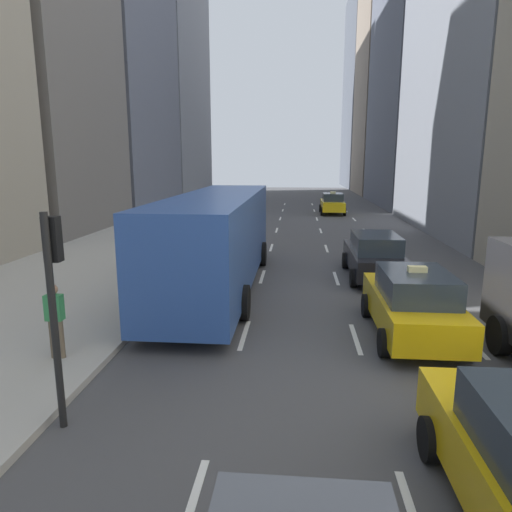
# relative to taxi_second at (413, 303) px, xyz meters

# --- Properties ---
(sidewalk_left) EXTENTS (8.00, 66.00, 0.15)m
(sidewalk_left) POSITION_rel_taxi_second_xyz_m (-11.00, 12.71, -0.81)
(sidewalk_left) COLOR #ADAAA3
(sidewalk_left) RESTS_ON ground
(lane_markings) EXTENTS (5.72, 56.00, 0.01)m
(lane_markings) POSITION_rel_taxi_second_xyz_m (-1.40, 8.71, -0.87)
(lane_markings) COLOR white
(lane_markings) RESTS_ON ground
(building_row_right) EXTENTS (6.00, 92.28, 37.33)m
(building_row_right) POSITION_rel_taxi_second_xyz_m (8.00, 33.72, 14.39)
(building_row_right) COLOR #A89E89
(building_row_right) RESTS_ON ground
(taxi_second) EXTENTS (2.02, 4.40, 1.87)m
(taxi_second) POSITION_rel_taxi_second_xyz_m (0.00, 0.00, 0.00)
(taxi_second) COLOR yellow
(taxi_second) RESTS_ON ground
(taxi_third) EXTENTS (2.02, 4.40, 1.87)m
(taxi_third) POSITION_rel_taxi_second_xyz_m (0.00, 27.30, 0.00)
(taxi_third) COLOR yellow
(taxi_third) RESTS_ON ground
(sedan_silver_behind) EXTENTS (2.02, 4.68, 1.71)m
(sedan_silver_behind) POSITION_rel_taxi_second_xyz_m (0.00, 5.91, -0.01)
(sedan_silver_behind) COLOR black
(sedan_silver_behind) RESTS_ON ground
(city_bus) EXTENTS (2.80, 11.61, 3.25)m
(city_bus) POSITION_rel_taxi_second_xyz_m (-5.61, 4.07, 0.91)
(city_bus) COLOR #2D519E
(city_bus) RESTS_ON ground
(pedestrian_far_walking) EXTENTS (0.36, 0.22, 1.65)m
(pedestrian_far_walking) POSITION_rel_taxi_second_xyz_m (-8.05, -2.32, 0.19)
(pedestrian_far_walking) COLOR brown
(pedestrian_far_walking) RESTS_ON sidewalk_left
(traffic_light_pole) EXTENTS (0.24, 0.42, 3.60)m
(traffic_light_pole) POSITION_rel_taxi_second_xyz_m (-6.75, -4.52, 1.53)
(traffic_light_pole) COLOR black
(traffic_light_pole) RESTS_ON ground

